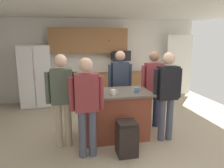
{
  "coord_description": "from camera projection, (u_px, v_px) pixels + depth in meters",
  "views": [
    {
      "loc": [
        -1.1,
        -4.11,
        1.99
      ],
      "look_at": [
        -0.19,
        0.15,
        1.05
      ],
      "focal_mm": 34.02,
      "sensor_mm": 36.0,
      "label": 1
    }
  ],
  "objects": [
    {
      "name": "glass_pilsner",
      "position": [
        99.0,
        88.0,
        4.14
      ],
      "size": [
        0.07,
        0.07,
        0.16
      ],
      "color": "black",
      "rests_on": "kitchen_island"
    },
    {
      "name": "floor",
      "position": [
        122.0,
        133.0,
        4.57
      ],
      "size": [
        7.04,
        7.04,
        0.0
      ],
      "primitive_type": "plane",
      "color": "#B7A88E",
      "rests_on": "ground"
    },
    {
      "name": "glass_dark_ale",
      "position": [
        89.0,
        87.0,
        4.27
      ],
      "size": [
        0.06,
        0.06,
        0.13
      ],
      "color": "black",
      "rests_on": "kitchen_island"
    },
    {
      "name": "person_guest_by_door",
      "position": [
        120.0,
        82.0,
        4.96
      ],
      "size": [
        0.57,
        0.23,
        1.71
      ],
      "rotation": [
        0.0,
        0.0,
        -1.94
      ],
      "color": "tan",
      "rests_on": "ground"
    },
    {
      "name": "person_elder_center",
      "position": [
        153.0,
        84.0,
        4.7
      ],
      "size": [
        0.57,
        0.23,
        1.72
      ],
      "rotation": [
        0.0,
        0.0,
        -2.8
      ],
      "color": "#232D4C",
      "rests_on": "ground"
    },
    {
      "name": "microwave_over_range",
      "position": [
        121.0,
        56.0,
        6.78
      ],
      "size": [
        0.56,
        0.4,
        0.32
      ],
      "primitive_type": "cube",
      "color": "black"
    },
    {
      "name": "back_wall",
      "position": [
        101.0,
        60.0,
        6.98
      ],
      "size": [
        6.4,
        0.1,
        2.6
      ],
      "primitive_type": "cube",
      "color": "white",
      "rests_on": "ground"
    },
    {
      "name": "mug_blue_stoneware",
      "position": [
        113.0,
        92.0,
        3.94
      ],
      "size": [
        0.13,
        0.09,
        0.1
      ],
      "color": "white",
      "rests_on": "kitchen_island"
    },
    {
      "name": "kitchen_island",
      "position": [
        115.0,
        114.0,
        4.29
      ],
      "size": [
        1.39,
        0.86,
        0.96
      ],
      "color": "brown",
      "rests_on": "ground"
    },
    {
      "name": "ceiling",
      "position": [
        123.0,
        6.0,
        4.03
      ],
      "size": [
        7.04,
        7.04,
        0.0
      ],
      "primitive_type": "plane",
      "color": "white"
    },
    {
      "name": "mug_ceramic_white",
      "position": [
        137.0,
        90.0,
        4.09
      ],
      "size": [
        0.13,
        0.09,
        0.1
      ],
      "color": "#4C6B99",
      "rests_on": "kitchen_island"
    },
    {
      "name": "cabinet_run_upper",
      "position": [
        89.0,
        41.0,
        6.57
      ],
      "size": [
        2.4,
        0.38,
        0.75
      ],
      "color": "#936038"
    },
    {
      "name": "refrigerator",
      "position": [
        36.0,
        76.0,
        6.25
      ],
      "size": [
        0.88,
        0.76,
        1.81
      ],
      "color": "white",
      "rests_on": "ground"
    },
    {
      "name": "french_door_window_panel",
      "position": [
        179.0,
        65.0,
        7.17
      ],
      "size": [
        0.9,
        0.06,
        2.0
      ],
      "primitive_type": "cube",
      "color": "white",
      "rests_on": "ground"
    },
    {
      "name": "person_host_foreground",
      "position": [
        62.0,
        95.0,
        3.81
      ],
      "size": [
        0.57,
        0.23,
        1.72
      ],
      "rotation": [
        0.0,
        0.0,
        0.17
      ],
      "color": "tan",
      "rests_on": "ground"
    },
    {
      "name": "cabinet_run_lower",
      "position": [
        121.0,
        86.0,
        6.97
      ],
      "size": [
        1.8,
        0.63,
        0.9
      ],
      "color": "#936038",
      "rests_on": "ground"
    },
    {
      "name": "person_guest_right",
      "position": [
        87.0,
        102.0,
        3.46
      ],
      "size": [
        0.57,
        0.22,
        1.7
      ],
      "rotation": [
        0.0,
        0.0,
        0.79
      ],
      "color": "#4C5166",
      "rests_on": "ground"
    },
    {
      "name": "person_guest_left",
      "position": [
        167.0,
        91.0,
        4.05
      ],
      "size": [
        0.57,
        0.23,
        1.74
      ],
      "rotation": [
        0.0,
        0.0,
        2.8
      ],
      "color": "#4C5166",
      "rests_on": "ground"
    },
    {
      "name": "trash_bin",
      "position": [
        127.0,
        138.0,
        3.66
      ],
      "size": [
        0.34,
        0.34,
        0.61
      ],
      "color": "black",
      "rests_on": "ground"
    }
  ]
}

